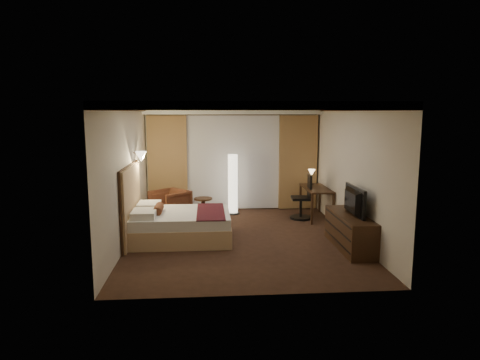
{
  "coord_description": "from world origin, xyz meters",
  "views": [
    {
      "loc": [
        -0.68,
        -8.42,
        2.55
      ],
      "look_at": [
        0.0,
        0.4,
        1.15
      ],
      "focal_mm": 32.0,
      "sensor_mm": 36.0,
      "label": 1
    }
  ],
  "objects": [
    {
      "name": "left_wall",
      "position": [
        -2.25,
        0.0,
        1.35
      ],
      "size": [
        0.02,
        5.5,
        2.7
      ],
      "primitive_type": "cube",
      "color": "beige",
      "rests_on": "floor"
    },
    {
      "name": "desk_lamp",
      "position": [
        1.95,
        2.1,
        0.92
      ],
      "size": [
        0.18,
        0.18,
        0.34
      ],
      "primitive_type": null,
      "color": "#FFD899",
      "rests_on": "desk"
    },
    {
      "name": "right_wall",
      "position": [
        2.25,
        0.0,
        1.35
      ],
      "size": [
        0.02,
        5.5,
        2.7
      ],
      "primitive_type": "cube",
      "color": "beige",
      "rests_on": "floor"
    },
    {
      "name": "armchair",
      "position": [
        -1.59,
        1.74,
        0.39
      ],
      "size": [
        1.05,
        1.05,
        0.79
      ],
      "primitive_type": "imported",
      "rotation": [
        0.0,
        0.0,
        -0.84
      ],
      "color": "#502018",
      "rests_on": "floor"
    },
    {
      "name": "television",
      "position": [
        1.97,
        -0.76,
        0.95
      ],
      "size": [
        0.59,
        1.02,
        0.13
      ],
      "primitive_type": "imported",
      "rotation": [
        0.0,
        0.0,
        1.57
      ],
      "color": "black",
      "rests_on": "dresser"
    },
    {
      "name": "desk",
      "position": [
        1.95,
        1.59,
        0.38
      ],
      "size": [
        0.55,
        1.32,
        0.75
      ],
      "primitive_type": null,
      "color": "black",
      "rests_on": "floor"
    },
    {
      "name": "floor",
      "position": [
        0.0,
        0.0,
        0.0
      ],
      "size": [
        4.5,
        5.5,
        0.01
      ],
      "primitive_type": "cube",
      "color": "#331F13",
      "rests_on": "ground"
    },
    {
      "name": "dresser",
      "position": [
        2.0,
        -0.76,
        0.33
      ],
      "size": [
        0.5,
        1.68,
        0.65
      ],
      "primitive_type": null,
      "color": "black",
      "rests_on": "floor"
    },
    {
      "name": "bed",
      "position": [
        -1.21,
        0.03,
        0.29
      ],
      "size": [
        1.96,
        1.53,
        0.57
      ],
      "primitive_type": null,
      "color": "white",
      "rests_on": "floor"
    },
    {
      "name": "crown_molding",
      "position": [
        0.0,
        0.0,
        2.64
      ],
      "size": [
        4.5,
        5.5,
        0.12
      ],
      "primitive_type": null,
      "color": "black",
      "rests_on": "ceiling"
    },
    {
      "name": "back_wall",
      "position": [
        0.0,
        2.75,
        1.35
      ],
      "size": [
        4.5,
        0.02,
        2.7
      ],
      "primitive_type": "cube",
      "color": "beige",
      "rests_on": "floor"
    },
    {
      "name": "floor_lamp",
      "position": [
        -0.04,
        2.17,
        0.76
      ],
      "size": [
        0.32,
        0.32,
        1.53
      ],
      "primitive_type": null,
      "color": "white",
      "rests_on": "floor"
    },
    {
      "name": "wall_sconce",
      "position": [
        -2.09,
        0.8,
        1.62
      ],
      "size": [
        0.24,
        0.24,
        0.24
      ],
      "primitive_type": null,
      "color": "white",
      "rests_on": "left_wall"
    },
    {
      "name": "curtain_left_drape",
      "position": [
        -1.7,
        2.61,
        1.25
      ],
      "size": [
        1.0,
        0.14,
        2.45
      ],
      "primitive_type": "cube",
      "color": "#A5794B",
      "rests_on": "back_wall"
    },
    {
      "name": "ceiling",
      "position": [
        0.0,
        0.0,
        2.7
      ],
      "size": [
        4.5,
        5.5,
        0.01
      ],
      "primitive_type": "cube",
      "color": "white",
      "rests_on": "back_wall"
    },
    {
      "name": "office_chair",
      "position": [
        1.56,
        1.54,
        0.55
      ],
      "size": [
        0.56,
        0.56,
        1.09
      ],
      "primitive_type": null,
      "rotation": [
        0.0,
        0.0,
        -0.08
      ],
      "color": "black",
      "rests_on": "floor"
    },
    {
      "name": "side_table",
      "position": [
        -0.79,
        1.83,
        0.25
      ],
      "size": [
        0.45,
        0.45,
        0.49
      ],
      "primitive_type": null,
      "color": "black",
      "rests_on": "floor"
    },
    {
      "name": "curtain_sheer",
      "position": [
        0.0,
        2.67,
        1.25
      ],
      "size": [
        2.48,
        0.04,
        2.45
      ],
      "primitive_type": "cube",
      "color": "silver",
      "rests_on": "back_wall"
    },
    {
      "name": "curtain_right_drape",
      "position": [
        1.7,
        2.61,
        1.25
      ],
      "size": [
        1.0,
        0.14,
        2.45
      ],
      "primitive_type": "cube",
      "color": "#A5794B",
      "rests_on": "back_wall"
    },
    {
      "name": "soffit",
      "position": [
        0.0,
        2.5,
        2.6
      ],
      "size": [
        4.5,
        0.5,
        0.2
      ],
      "primitive_type": "cube",
      "color": "white",
      "rests_on": "ceiling"
    },
    {
      "name": "headboard",
      "position": [
        -2.2,
        0.03,
        0.75
      ],
      "size": [
        0.12,
        1.83,
        1.5
      ],
      "primitive_type": null,
      "color": "tan",
      "rests_on": "floor"
    }
  ]
}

